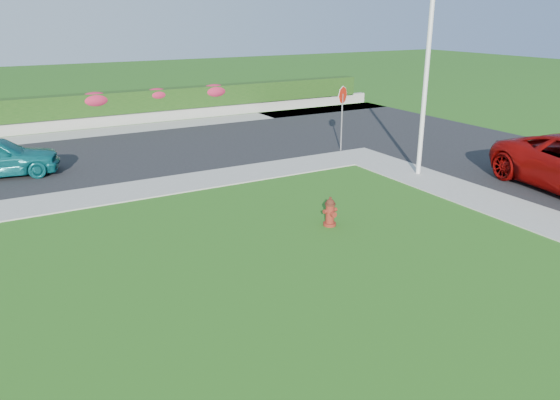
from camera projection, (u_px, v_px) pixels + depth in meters
ground at (356, 289)px, 11.54m from camera, size 120.00×120.00×0.00m
street_right at (549, 168)px, 20.43m from camera, size 8.00×32.00×0.04m
street_far at (27, 166)px, 20.71m from camera, size 26.00×8.00×0.04m
sidewalk_far at (9, 210)px, 16.13m from camera, size 24.00×2.00×0.04m
curb_corner at (360, 156)px, 22.21m from camera, size 2.00×2.00×0.04m
sidewalk_beyond at (104, 132)px, 26.69m from camera, size 34.00×2.00×0.04m
retaining_wall at (97, 121)px, 27.84m from camera, size 34.00×0.40×0.60m
hedge at (94, 104)px, 27.64m from camera, size 32.00×0.90×1.10m
fire_hydrant at (330, 212)px, 14.85m from camera, size 0.42×0.39×0.82m
utility_pole at (425, 90)px, 18.76m from camera, size 0.16×0.16×6.07m
stop_sign at (342, 103)px, 22.34m from camera, size 0.67×0.35×2.73m
flower_clump_d at (95, 100)px, 27.50m from camera, size 1.57×1.01×0.79m
flower_clump_e at (157, 94)px, 28.98m from camera, size 1.32×0.85×0.66m
flower_clump_f at (214, 91)px, 30.53m from camera, size 1.54×0.99×0.77m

